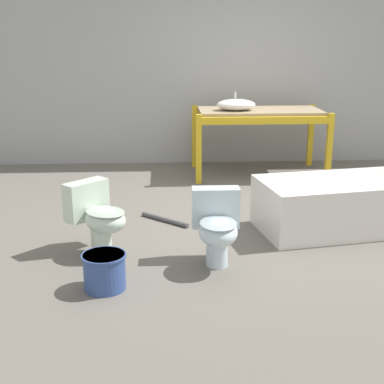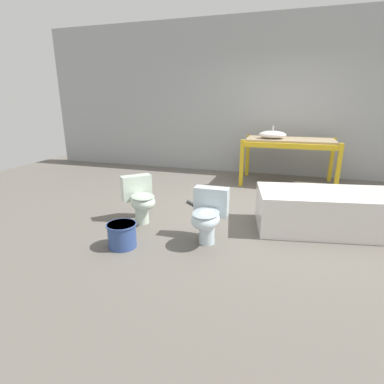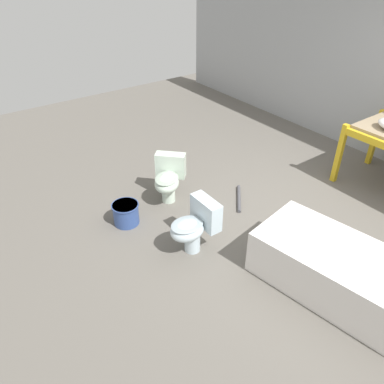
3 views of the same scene
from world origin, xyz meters
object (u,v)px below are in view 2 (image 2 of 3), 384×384
Objects in this scene: toilet_far at (140,198)px; bathtub_main at (329,208)px; bucket_white at (122,235)px; sink_basin at (272,135)px; toilet_near at (208,214)px.

bathtub_main is at bearing -32.96° from toilet_far.
bucket_white is at bearing -124.90° from toilet_far.
sink_basin reaches higher than bucket_white.
bathtub_main is 5.51× the size of bucket_white.
sink_basin is 2.98m from toilet_far.
bucket_white is at bearing -155.00° from toilet_near.
toilet_near is at bearing -100.42° from sink_basin.
toilet_far is at bearing 163.37° from toilet_near.
toilet_far reaches higher than bucket_white.
toilet_far is at bearing 99.51° from bucket_white.
toilet_near is at bearing -61.63° from toilet_far.
bucket_white is (-0.86, -0.39, -0.19)m from toilet_near.
toilet_near is (-0.52, -2.81, -0.60)m from sink_basin.
bathtub_main is at bearing 27.90° from bucket_white.
toilet_far is (-0.98, 0.30, 0.00)m from toilet_near.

